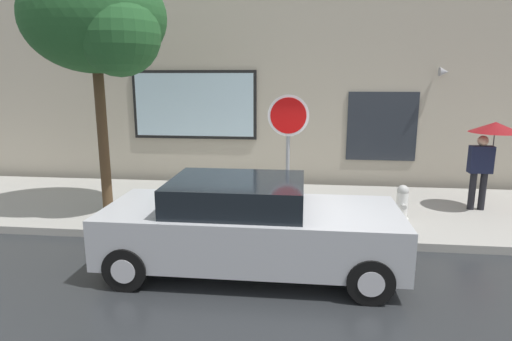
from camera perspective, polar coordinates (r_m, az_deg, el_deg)
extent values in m
plane|color=#282B2D|center=(6.93, 2.36, -13.06)|extent=(60.00, 60.00, 0.00)
cube|color=#A3A099|center=(9.70, 3.63, -5.07)|extent=(20.00, 4.00, 0.15)
cube|color=#B2A893|center=(11.76, 4.49, 14.87)|extent=(20.00, 0.40, 7.00)
cube|color=black|center=(11.92, -8.23, 8.65)|extent=(3.42, 0.06, 1.85)
cube|color=silver|center=(11.89, -8.27, 8.64)|extent=(3.26, 0.03, 1.69)
cube|color=#262B33|center=(11.77, 16.42, 5.64)|extent=(1.80, 0.04, 1.80)
cone|color=#99999E|center=(11.90, 23.74, 11.94)|extent=(0.22, 0.24, 0.24)
cube|color=#B7BABF|center=(6.68, -0.60, -8.08)|extent=(4.48, 1.79, 0.76)
cube|color=black|center=(6.52, -2.57, -3.08)|extent=(2.02, 1.58, 0.43)
cylinder|color=black|center=(7.58, 13.14, -8.48)|extent=(0.64, 0.22, 0.64)
cylinder|color=silver|center=(7.58, 13.14, -8.48)|extent=(0.35, 0.24, 0.35)
cylinder|color=black|center=(6.07, 14.94, -13.98)|extent=(0.64, 0.22, 0.64)
cylinder|color=silver|center=(6.07, 14.94, -13.98)|extent=(0.35, 0.24, 0.35)
cylinder|color=black|center=(7.91, -12.21, -7.53)|extent=(0.64, 0.22, 0.64)
cylinder|color=silver|center=(7.91, -12.21, -7.53)|extent=(0.35, 0.24, 0.35)
cylinder|color=black|center=(6.49, -16.90, -12.34)|extent=(0.64, 0.22, 0.64)
cylinder|color=silver|center=(6.49, -16.90, -12.34)|extent=(0.35, 0.24, 0.35)
cylinder|color=white|center=(9.02, 18.84, -4.48)|extent=(0.22, 0.22, 0.62)
sphere|color=#BBBBB7|center=(8.94, 18.98, -2.57)|extent=(0.23, 0.23, 0.23)
cylinder|color=#BBBBB7|center=(8.87, 19.07, -4.58)|extent=(0.09, 0.12, 0.09)
cylinder|color=#BBBBB7|center=(9.17, 18.65, -4.01)|extent=(0.09, 0.12, 0.09)
cylinder|color=white|center=(9.11, 18.72, -6.18)|extent=(0.30, 0.30, 0.06)
cylinder|color=black|center=(10.38, 26.83, -2.46)|extent=(0.14, 0.14, 0.82)
cylinder|color=black|center=(10.46, 27.93, -2.47)|extent=(0.14, 0.14, 0.82)
cube|color=#191E38|center=(10.28, 27.76, 1.31)|extent=(0.48, 0.22, 0.58)
sphere|color=tan|center=(10.22, 27.99, 3.51)|extent=(0.22, 0.22, 0.22)
cylinder|color=#4C4C51|center=(10.32, 29.01, 2.63)|extent=(0.02, 0.02, 0.90)
cone|color=maroon|center=(10.27, 29.27, 5.06)|extent=(1.04, 1.04, 0.22)
cylinder|color=#4C3823|center=(9.49, -19.71, 4.15)|extent=(0.21, 0.21, 3.18)
ellipsoid|color=#235628|center=(9.48, -20.80, 18.51)|extent=(2.88, 2.45, 2.16)
sphere|color=#235628|center=(8.85, -17.81, 16.87)|extent=(1.58, 1.58, 1.58)
cylinder|color=gray|center=(8.07, 4.24, 1.01)|extent=(0.07, 0.07, 2.48)
cylinder|color=white|center=(7.90, 4.33, 7.31)|extent=(0.76, 0.02, 0.76)
cylinder|color=red|center=(7.89, 4.33, 7.30)|extent=(0.66, 0.02, 0.66)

